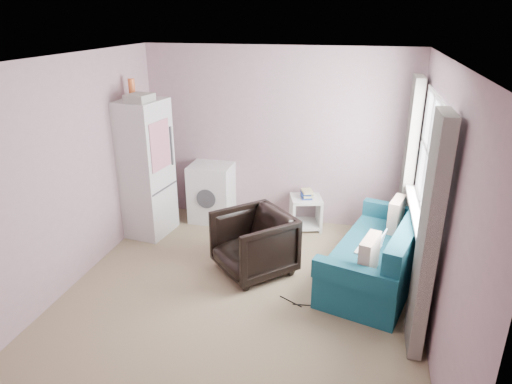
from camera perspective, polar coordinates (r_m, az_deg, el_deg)
room at (r=4.54m, az=-2.08°, el=0.33°), size 3.84×4.24×2.54m
armchair at (r=5.36m, az=-0.29°, el=-6.08°), size 1.08×1.08×0.82m
fridge at (r=6.34m, az=-13.98°, el=2.95°), size 0.73×0.71×2.11m
washing_machine at (r=6.76m, az=-5.45°, el=0.20°), size 0.61×0.62×0.85m
side_table at (r=6.54m, az=6.24°, el=-2.26°), size 0.52×0.52×0.58m
sofa at (r=5.43m, az=15.47°, el=-7.75°), size 1.34×2.05×0.84m
window_dressing at (r=5.13m, az=19.48°, el=-0.11°), size 0.17×2.62×2.18m
floor_cables at (r=5.02m, az=5.34°, el=-13.68°), size 0.45×0.15×0.01m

